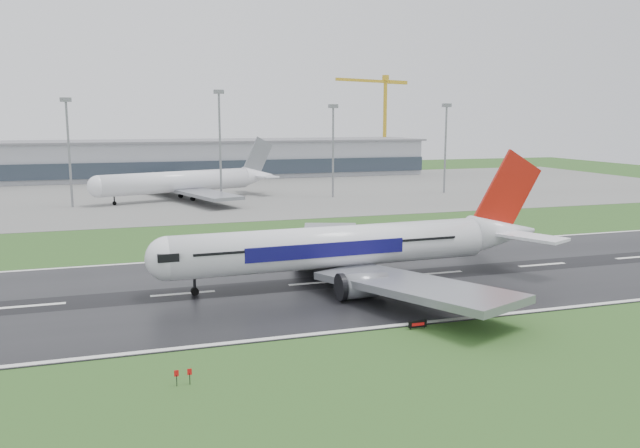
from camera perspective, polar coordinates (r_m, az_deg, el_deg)
name	(u,v)px	position (r m, az deg, el deg)	size (l,w,h in m)	color
ground	(183,294)	(91.76, -12.32, -6.25)	(520.00, 520.00, 0.00)	#274D1C
runway	(183,294)	(91.74, -12.32, -6.22)	(400.00, 45.00, 0.10)	black
apron	(148,194)	(214.65, -15.35, 2.60)	(400.00, 130.00, 0.08)	slate
terminal	(141,160)	(273.75, -15.91, 5.56)	(240.00, 36.00, 15.00)	#9598A0
main_airliner	(360,220)	(95.17, 3.69, 0.35)	(63.38, 60.36, 18.71)	white
parked_airliner	(184,170)	(197.35, -12.23, 4.79)	(61.58, 57.33, 18.05)	white
tower_crane	(385,123)	(313.46, 5.90, 9.11)	(46.15, 2.52, 45.46)	gold
runway_sign	(418,325)	(76.18, 8.84, -9.01)	(2.30, 0.26, 1.04)	black
floodmast_2	(69,155)	(188.93, -21.79, 5.80)	(0.64, 0.64, 29.20)	gray
floodmast_3	(220,148)	(190.35, -9.04, 6.78)	(0.64, 0.64, 31.86)	gray
floodmast_4	(333,153)	(198.71, 1.19, 6.44)	(0.64, 0.64, 27.92)	gray
floodmast_5	(445,151)	(214.51, 11.30, 6.55)	(0.64, 0.64, 28.43)	gray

